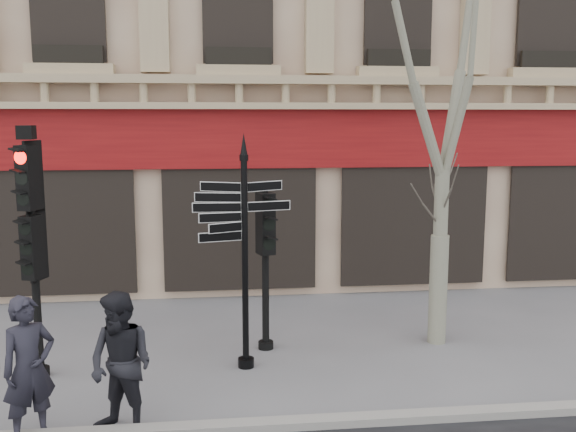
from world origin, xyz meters
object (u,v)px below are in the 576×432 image
Objects in this scene: traffic_signal_secondary at (265,241)px; pedestrian_a at (29,369)px; plane_tree at (447,39)px; pedestrian_b at (121,365)px; traffic_signal_main at (32,221)px; fingerpost at (244,213)px.

pedestrian_a is (-3.21, -2.88, -1.01)m from traffic_signal_secondary.
plane_tree reaches higher than pedestrian_b.
pedestrian_a is at bearing -58.92° from traffic_signal_main.
traffic_signal_main is at bearing 177.32° from fingerpost.
traffic_signal_main reaches higher than traffic_signal_secondary.
traffic_signal_secondary reaches higher than pedestrian_b.
fingerpost is at bearing -0.92° from pedestrian_a.
pedestrian_b is at bearing -143.50° from traffic_signal_secondary.
pedestrian_b is (1.13, 0.00, 0.00)m from pedestrian_a.
fingerpost is 0.97× the size of traffic_signal_main.
traffic_signal_secondary is 1.49× the size of pedestrian_b.
fingerpost is at bearing 19.31° from traffic_signal_main.
traffic_signal_main is 2.62m from pedestrian_a.
pedestrian_b is at bearing -33.61° from traffic_signal_main.
pedestrian_a is (0.43, -2.07, -1.55)m from traffic_signal_main.
traffic_signal_main is at bearing 64.54° from pedestrian_a.
plane_tree is 8.24m from pedestrian_a.
fingerpost is at bearing -167.46° from plane_tree.
traffic_signal_secondary is (0.39, 0.81, -0.62)m from fingerpost.
traffic_signal_main is 1.41× the size of traffic_signal_secondary.
traffic_signal_secondary reaches higher than pedestrian_a.
traffic_signal_main is 3.77m from traffic_signal_secondary.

